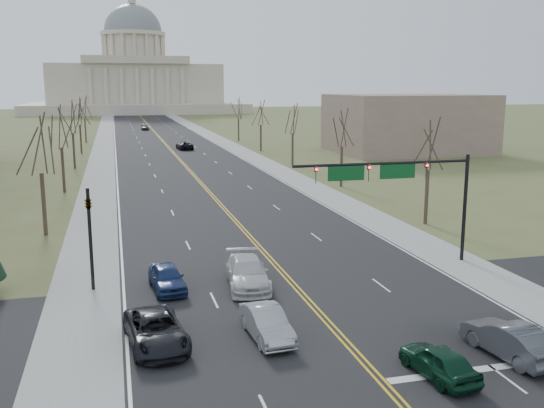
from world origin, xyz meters
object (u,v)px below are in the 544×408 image
car_nb_inner_lead (439,361)px  car_nb_outer_lead (509,340)px  car_far_nb (184,145)px  car_sb_inner_second (247,273)px  car_sb_inner_lead (267,323)px  car_sb_outer_second (167,278)px  signal_mast (396,179)px  car_far_sb (145,127)px  car_sb_outer_lead (156,330)px  signal_left (90,227)px

car_nb_inner_lead → car_nb_outer_lead: car_nb_outer_lead is taller
car_far_nb → car_sb_inner_second: bearing=81.0°
car_sb_inner_lead → car_sb_inner_second: 7.48m
car_sb_inner_second → car_sb_outer_second: size_ratio=1.32×
car_nb_inner_lead → car_sb_outer_second: size_ratio=0.91×
car_nb_outer_lead → car_sb_outer_second: size_ratio=1.09×
signal_mast → car_sb_inner_second: bearing=-170.5°
car_nb_inner_lead → car_far_sb: bearing=-95.8°
car_sb_inner_second → car_far_sb: 129.59m
car_nb_inner_lead → car_sb_inner_lead: bearing=-51.0°
car_sb_outer_lead → car_sb_outer_second: size_ratio=1.22×
signal_left → car_sb_inner_second: size_ratio=1.05×
car_nb_outer_lead → car_far_nb: car_nb_outer_lead is taller
signal_left → car_sb_inner_second: 9.39m
signal_mast → car_sb_outer_second: bearing=-175.6°
car_sb_inner_lead → signal_left: bearing=127.2°
car_sb_inner_lead → signal_mast: bearing=35.8°
signal_mast → signal_left: bearing=180.0°
signal_left → car_far_sb: signal_left is taller
car_nb_inner_lead → car_far_sb: size_ratio=0.83×
car_nb_outer_lead → car_sb_outer_lead: bearing=-26.6°
car_nb_outer_lead → car_far_nb: 90.45m
car_nb_inner_lead → car_sb_inner_lead: (-5.81, 5.50, 0.05)m
car_sb_outer_second → car_far_nb: bearing=77.3°
car_sb_outer_second → car_sb_inner_lead: bearing=-69.4°
signal_left → car_sb_outer_second: bearing=-15.3°
car_sb_outer_lead → car_far_nb: car_far_nb is taller
car_nb_outer_lead → car_sb_outer_lead: car_nb_outer_lead is taller
signal_left → car_sb_outer_second: 5.22m
car_sb_outer_lead → car_sb_outer_second: (1.15, 7.57, 0.01)m
car_sb_inner_lead → car_far_nb: (5.96, 85.79, 0.03)m
car_sb_inner_second → car_nb_inner_lead: bearing=-62.5°
car_far_nb → car_sb_inner_lead: bearing=80.9°
car_sb_inner_second → car_far_nb: (5.25, 78.35, -0.08)m
car_nb_inner_lead → car_sb_outer_second: car_sb_outer_second is taller
car_sb_inner_second → car_sb_outer_second: 4.66m
signal_left → car_nb_inner_lead: (13.89, -14.65, -3.03)m
car_sb_inner_lead → car_far_nb: size_ratio=0.81×
car_sb_inner_second → car_nb_outer_lead: bearing=-47.1°
car_far_nb → car_far_sb: 51.44m
car_sb_inner_lead → car_far_sb: bearing=85.2°
car_sb_outer_lead → signal_mast: bearing=22.4°
signal_left → car_far_sb: (9.54, 127.89, -2.89)m
car_nb_outer_lead → car_sb_inner_second: bearing=-60.9°
car_far_nb → car_nb_inner_lead: bearing=84.8°
car_sb_outer_second → car_sb_outer_lead: bearing=-104.1°
signal_mast → car_nb_outer_lead: signal_mast is taller
signal_left → car_far_sb: bearing=85.7°
signal_mast → car_nb_outer_lead: bearing=-94.6°
car_sb_inner_lead → car_sb_outer_second: size_ratio=1.01×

